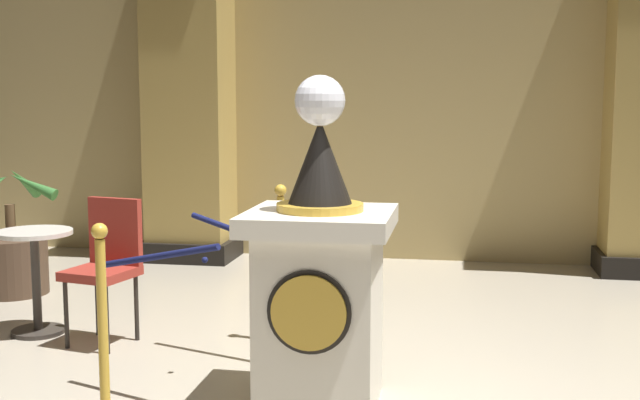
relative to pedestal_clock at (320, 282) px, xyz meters
The scene contains 9 objects.
back_wall 4.25m from the pedestal_clock, 87.28° to the left, with size 10.22×0.16×3.69m, color tan.
pedestal_clock is the anchor object (origin of this frame).
stanchion_near 1.19m from the pedestal_clock, 113.07° to the left, with size 0.24×0.24×1.06m.
stanchion_far 1.15m from the pedestal_clock, 154.76° to the right, with size 0.24×0.24×1.03m.
velvet_rope 0.79m from the pedestal_clock, 157.83° to the left, with size 1.06×1.07×0.22m.
column_left 4.39m from the pedestal_clock, 117.81° to the left, with size 0.95×0.95×3.54m.
potted_palm_left 3.56m from the pedestal_clock, 146.46° to the left, with size 0.87×0.85×1.08m.
cafe_table 2.36m from the pedestal_clock, 156.43° to the left, with size 0.52×0.52×0.72m.
cafe_chair_red 1.81m from the pedestal_clock, 151.47° to the left, with size 0.48×0.48×0.96m.
Camera 1 is at (0.52, -3.76, 1.62)m, focal length 44.85 mm.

